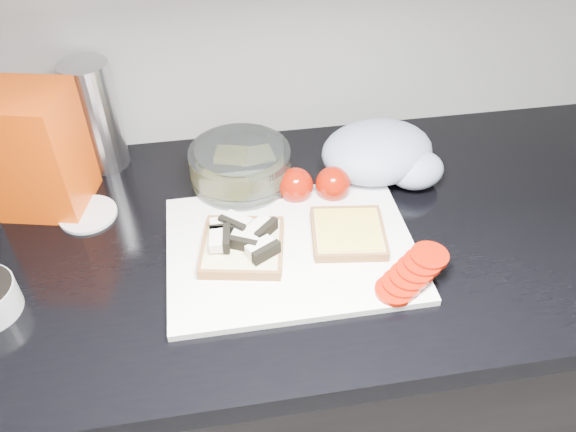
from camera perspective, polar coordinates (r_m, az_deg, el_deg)
The scene contains 13 objects.
base_cabinet at distance 1.32m, azimuth -6.28°, elevation -16.97°, with size 3.50×0.60×0.86m, color black.
countertop at distance 0.97m, azimuth -8.21°, elevation -2.96°, with size 3.50×0.64×0.04m, color black.
cutting_board at distance 0.92m, azimuth 0.31°, elevation -3.28°, with size 0.40×0.30×0.01m, color white.
bread_left at distance 0.90m, azimuth -4.69°, elevation -2.83°, with size 0.16×0.16×0.04m.
bread_right at distance 0.93m, azimuth 6.13°, elevation -1.73°, with size 0.14×0.14×0.02m.
tomato_slices at distance 0.87m, azimuth 12.50°, elevation -5.65°, with size 0.14×0.11×0.03m.
knife at distance 1.02m, azimuth 3.00°, elevation 2.94°, with size 0.19×0.05×0.01m.
tub_lid at distance 1.04m, azimuth -19.66°, elevation 0.16°, with size 0.10×0.10×0.01m, color silver.
glass_bowl at distance 1.03m, azimuth -4.87°, elevation 4.87°, with size 0.18×0.18×0.08m.
bread_bag at distance 1.04m, azimuth -24.24°, elevation 6.03°, with size 0.14×0.13×0.22m, color #F02804.
steel_canister at distance 1.11m, azimuth -18.98°, elevation 9.55°, with size 0.09×0.09×0.21m, color #B0AFB4.
grocery_bag at distance 1.07m, azimuth 9.59°, elevation 6.24°, with size 0.24×0.21×0.09m.
whole_tomatoes at distance 1.00m, azimuth 2.69°, elevation 3.21°, with size 0.13×0.07×0.06m.
Camera 1 is at (0.02, 0.50, 1.56)m, focal length 35.00 mm.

